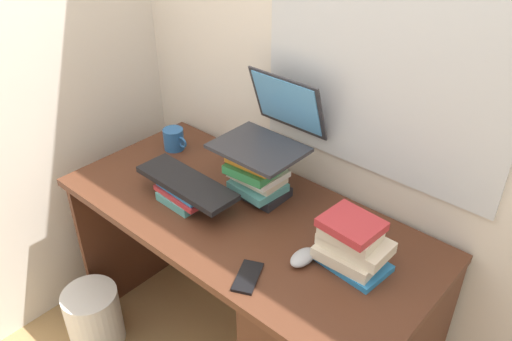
# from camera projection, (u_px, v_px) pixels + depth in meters

# --- Properties ---
(wall_back) EXTENTS (6.00, 0.06, 2.60)m
(wall_back) POSITION_uv_depth(u_px,v_px,m) (315.00, 46.00, 1.81)
(wall_back) COLOR silver
(wall_back) RESTS_ON ground
(wall_left) EXTENTS (0.05, 6.00, 2.60)m
(wall_left) POSITION_uv_depth(u_px,v_px,m) (78.00, 19.00, 2.07)
(wall_left) COLOR beige
(wall_left) RESTS_ON ground
(desk) EXTENTS (1.42, 0.66, 0.77)m
(desk) POSITION_uv_depth(u_px,v_px,m) (315.00, 337.00, 1.83)
(desk) COLOR #4C2819
(desk) RESTS_ON ground
(book_stack_tall) EXTENTS (0.23, 0.20, 0.20)m
(book_stack_tall) POSITION_uv_depth(u_px,v_px,m) (258.00, 172.00, 1.89)
(book_stack_tall) COLOR black
(book_stack_tall) RESTS_ON desk
(book_stack_keyboard_riser) EXTENTS (0.23, 0.17, 0.07)m
(book_stack_keyboard_riser) POSITION_uv_depth(u_px,v_px,m) (186.00, 192.00, 1.90)
(book_stack_keyboard_riser) COLOR teal
(book_stack_keyboard_riser) RESTS_ON desk
(book_stack_side) EXTENTS (0.24, 0.17, 0.17)m
(book_stack_side) POSITION_uv_depth(u_px,v_px,m) (352.00, 244.00, 1.60)
(book_stack_side) COLOR #2672B2
(book_stack_side) RESTS_ON desk
(laptop) EXTENTS (0.31, 0.32, 0.24)m
(laptop) POSITION_uv_depth(u_px,v_px,m) (271.00, 129.00, 1.85)
(laptop) COLOR #2D2D33
(laptop) RESTS_ON book_stack_tall
(keyboard) EXTENTS (0.42, 0.15, 0.02)m
(keyboard) POSITION_uv_depth(u_px,v_px,m) (186.00, 183.00, 1.88)
(keyboard) COLOR black
(keyboard) RESTS_ON book_stack_keyboard_riser
(computer_mouse) EXTENTS (0.06, 0.10, 0.04)m
(computer_mouse) POSITION_uv_depth(u_px,v_px,m) (303.00, 257.00, 1.64)
(computer_mouse) COLOR #A5A8AD
(computer_mouse) RESTS_ON desk
(mug) EXTENTS (0.13, 0.09, 0.09)m
(mug) POSITION_uv_depth(u_px,v_px,m) (174.00, 139.00, 2.22)
(mug) COLOR #265999
(mug) RESTS_ON desk
(cell_phone) EXTENTS (0.12, 0.15, 0.01)m
(cell_phone) POSITION_uv_depth(u_px,v_px,m) (248.00, 277.00, 1.58)
(cell_phone) COLOR black
(cell_phone) RESTS_ON desk
(wastebasket) EXTENTS (0.24, 0.24, 0.28)m
(wastebasket) POSITION_uv_depth(u_px,v_px,m) (94.00, 317.00, 2.27)
(wastebasket) COLOR silver
(wastebasket) RESTS_ON ground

